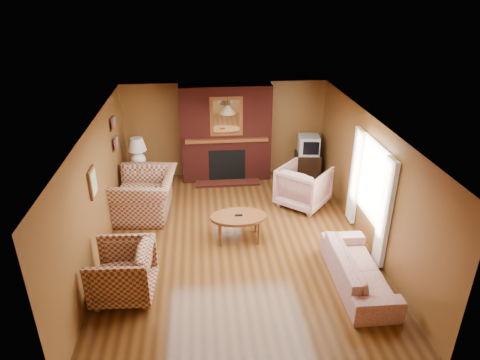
{
  "coord_description": "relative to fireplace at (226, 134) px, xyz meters",
  "views": [
    {
      "loc": [
        -0.62,
        -6.99,
        4.68
      ],
      "look_at": [
        0.12,
        0.6,
        1.05
      ],
      "focal_mm": 32.0,
      "sensor_mm": 36.0,
      "label": 1
    }
  ],
  "objects": [
    {
      "name": "botanical_print",
      "position": [
        -2.47,
        -3.28,
        0.37
      ],
      "size": [
        0.05,
        0.4,
        0.5
      ],
      "color": "brown",
      "rests_on": "wall_left"
    },
    {
      "name": "tv_stand",
      "position": [
        2.05,
        -0.18,
        -0.85
      ],
      "size": [
        0.65,
        0.6,
        0.66
      ],
      "primitive_type": "cube",
      "rotation": [
        0.0,
        0.0,
        -0.08
      ],
      "color": "black",
      "rests_on": "floor"
    },
    {
      "name": "plaid_loveseat",
      "position": [
        -1.85,
        -1.69,
        -0.72
      ],
      "size": [
        1.37,
        1.53,
        0.93
      ],
      "primitive_type": "imported",
      "rotation": [
        0.0,
        0.0,
        -1.65
      ],
      "color": "maroon",
      "rests_on": "floor"
    },
    {
      "name": "wall_back",
      "position": [
        0.0,
        0.27,
        0.02
      ],
      "size": [
        6.5,
        0.0,
        6.5
      ],
      "primitive_type": "plane",
      "rotation": [
        1.57,
        0.0,
        0.0
      ],
      "color": "brown",
      "rests_on": "floor"
    },
    {
      "name": "ceiling",
      "position": [
        0.0,
        -2.98,
        1.22
      ],
      "size": [
        6.5,
        6.5,
        0.0
      ],
      "primitive_type": "plane",
      "rotation": [
        3.14,
        0.0,
        0.0
      ],
      "color": "silver",
      "rests_on": "wall_back"
    },
    {
      "name": "coffee_table",
      "position": [
        0.04,
        -2.88,
        -0.71
      ],
      "size": [
        1.09,
        0.68,
        0.55
      ],
      "color": "brown",
      "rests_on": "floor"
    },
    {
      "name": "bookshelf",
      "position": [
        -2.44,
        -1.08,
        0.48
      ],
      "size": [
        0.09,
        0.55,
        0.71
      ],
      "color": "brown",
      "rests_on": "wall_left"
    },
    {
      "name": "wall_left",
      "position": [
        -2.5,
        -2.98,
        0.02
      ],
      "size": [
        0.0,
        6.5,
        6.5
      ],
      "primitive_type": "plane",
      "rotation": [
        1.57,
        0.0,
        1.57
      ],
      "color": "brown",
      "rests_on": "floor"
    },
    {
      "name": "floral_armchair",
      "position": [
        1.62,
        -1.61,
        -0.72
      ],
      "size": [
        1.41,
        1.42,
        0.93
      ],
      "primitive_type": "imported",
      "rotation": [
        0.0,
        0.0,
        2.42
      ],
      "color": "beige",
      "rests_on": "floor"
    },
    {
      "name": "wall_front",
      "position": [
        0.0,
        -6.23,
        0.02
      ],
      "size": [
        6.5,
        0.0,
        6.5
      ],
      "primitive_type": "plane",
      "rotation": [
        -1.57,
        0.0,
        0.0
      ],
      "color": "brown",
      "rests_on": "floor"
    },
    {
      "name": "floor",
      "position": [
        0.0,
        -2.98,
        -1.18
      ],
      "size": [
        6.5,
        6.5,
        0.0
      ],
      "primitive_type": "plane",
      "color": "#41240E",
      "rests_on": "ground"
    },
    {
      "name": "wall_right",
      "position": [
        2.5,
        -2.98,
        0.02
      ],
      "size": [
        0.0,
        6.5,
        6.5
      ],
      "primitive_type": "plane",
      "rotation": [
        1.57,
        0.0,
        -1.57
      ],
      "color": "brown",
      "rests_on": "floor"
    },
    {
      "name": "side_table",
      "position": [
        -2.1,
        -0.53,
        -0.86
      ],
      "size": [
        0.5,
        0.5,
        0.64
      ],
      "primitive_type": "cube",
      "rotation": [
        0.0,
        0.0,
        0.05
      ],
      "color": "brown",
      "rests_on": "floor"
    },
    {
      "name": "window_right",
      "position": [
        2.45,
        -3.18,
        -0.06
      ],
      "size": [
        0.1,
        1.85,
        2.0
      ],
      "color": "beige",
      "rests_on": "wall_right"
    },
    {
      "name": "pendant_light",
      "position": [
        0.0,
        -0.68,
        0.82
      ],
      "size": [
        0.36,
        0.36,
        0.48
      ],
      "color": "black",
      "rests_on": "ceiling"
    },
    {
      "name": "plaid_armchair",
      "position": [
        -1.95,
        -4.32,
        -0.73
      ],
      "size": [
        1.03,
        1.0,
        0.89
      ],
      "primitive_type": "imported",
      "rotation": [
        0.0,
        0.0,
        -1.62
      ],
      "color": "maroon",
      "rests_on": "floor"
    },
    {
      "name": "fireplace",
      "position": [
        0.0,
        0.0,
        0.0
      ],
      "size": [
        2.2,
        0.82,
        2.4
      ],
      "color": "#48140F",
      "rests_on": "floor"
    },
    {
      "name": "table_lamp",
      "position": [
        -2.1,
        -0.53,
        -0.15
      ],
      "size": [
        0.43,
        0.43,
        0.7
      ],
      "color": "white",
      "rests_on": "side_table"
    },
    {
      "name": "crt_tv",
      "position": [
        2.05,
        -0.19,
        -0.28
      ],
      "size": [
        0.56,
        0.56,
        0.47
      ],
      "color": "#B2B4BA",
      "rests_on": "tv_stand"
    },
    {
      "name": "floral_sofa",
      "position": [
        1.9,
        -4.42,
        -0.89
      ],
      "size": [
        0.81,
        2.0,
        0.58
      ],
      "primitive_type": "imported",
      "rotation": [
        0.0,
        0.0,
        1.56
      ],
      "color": "beige",
      "rests_on": "floor"
    }
  ]
}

